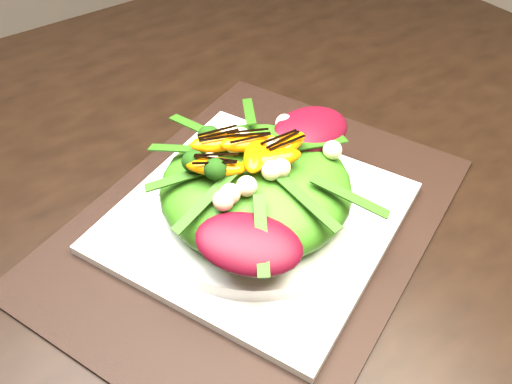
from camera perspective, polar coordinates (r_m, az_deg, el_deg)
dining_table at (r=0.66m, az=-16.53°, el=-2.33°), size 1.60×0.90×0.75m
placemat at (r=0.59m, az=0.00°, el=-3.10°), size 0.54×0.48×0.00m
plate_base at (r=0.59m, az=0.00°, el=-2.62°), size 0.36×0.36×0.01m
salad_bowl at (r=0.58m, az=0.00°, el=-1.68°), size 0.23×0.23×0.02m
lettuce_mound at (r=0.56m, az=0.00°, el=0.50°), size 0.24×0.24×0.07m
radicchio_leaf at (r=0.59m, az=5.85°, el=6.60°), size 0.10×0.07×0.02m
orange_segment at (r=0.55m, az=-1.26°, el=5.13°), size 0.06×0.03×0.02m
broccoli_floret at (r=0.54m, az=-6.81°, el=4.34°), size 0.04×0.04×0.03m
macadamia_nut at (r=0.51m, az=5.01°, el=1.78°), size 0.02×0.02×0.02m
balsamic_drizzle at (r=0.54m, az=-1.27°, el=5.82°), size 0.04×0.00×0.00m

